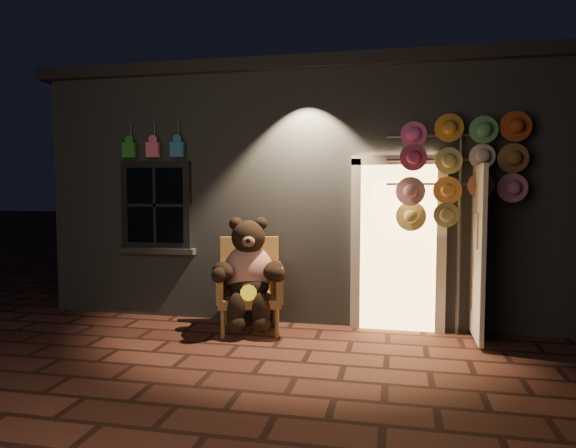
# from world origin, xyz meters

# --- Properties ---
(ground) EXTENTS (60.00, 60.00, 0.00)m
(ground) POSITION_xyz_m (0.00, 0.00, 0.00)
(ground) COLOR brown
(ground) RESTS_ON ground
(shop_building) EXTENTS (7.30, 5.95, 3.51)m
(shop_building) POSITION_xyz_m (0.00, 3.99, 1.74)
(shop_building) COLOR slate
(shop_building) RESTS_ON ground
(wicker_armchair) EXTENTS (0.95, 0.90, 1.15)m
(wicker_armchair) POSITION_xyz_m (-0.47, 1.12, 0.58)
(wicker_armchair) COLOR olive
(wicker_armchair) RESTS_ON ground
(teddy_bear) EXTENTS (0.95, 0.86, 1.36)m
(teddy_bear) POSITION_xyz_m (-0.45, 0.97, 0.74)
(teddy_bear) COLOR red
(teddy_bear) RESTS_ON ground
(hat_rack) EXTENTS (1.62, 0.22, 2.63)m
(hat_rack) POSITION_xyz_m (2.02, 1.28, 2.01)
(hat_rack) COLOR #59595E
(hat_rack) RESTS_ON ground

